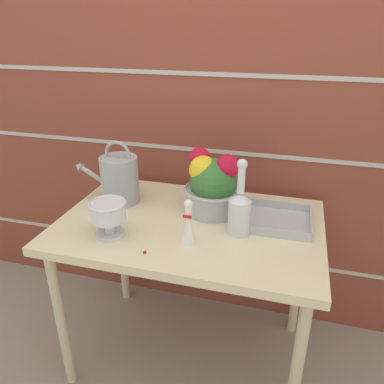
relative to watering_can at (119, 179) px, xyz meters
name	(u,v)px	position (x,y,z in m)	size (l,w,h in m)	color
ground_plane	(190,352)	(0.36, -0.10, -0.85)	(12.00, 12.00, 0.00)	gray
brick_wall	(215,112)	(0.36, 0.34, 0.25)	(3.60, 0.08, 2.20)	brown
patio_table	(190,238)	(0.36, -0.10, -0.19)	(1.08, 0.71, 0.74)	beige
watering_can	(119,179)	(0.00, 0.00, 0.00)	(0.31, 0.17, 0.29)	#9EA3A8
crystal_pedestal_bowl	(108,214)	(0.09, -0.29, -0.02)	(0.14, 0.14, 0.14)	silver
flower_planter	(212,185)	(0.43, 0.02, 0.01)	(0.25, 0.25, 0.27)	#ADADB2
glass_decanter	(240,210)	(0.57, -0.14, -0.01)	(0.09, 0.09, 0.31)	silver
figurine_vase	(188,226)	(0.40, -0.26, -0.04)	(0.06, 0.06, 0.18)	white
wire_tray	(275,220)	(0.70, -0.02, -0.10)	(0.29, 0.25, 0.04)	#B7B7BC
fallen_petal	(145,252)	(0.27, -0.37, -0.11)	(0.01, 0.01, 0.01)	red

